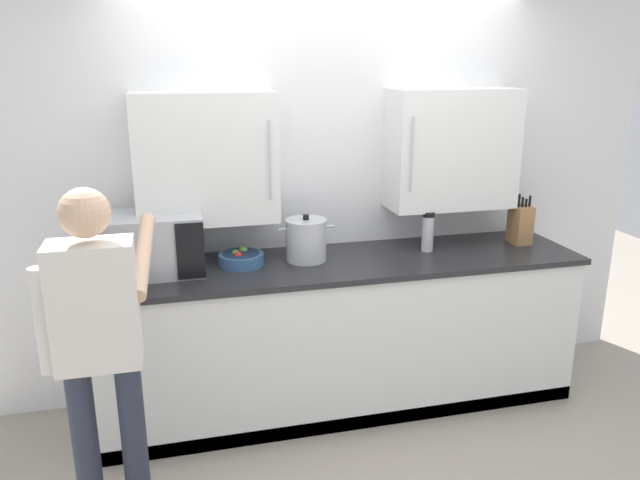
% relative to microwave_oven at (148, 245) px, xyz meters
% --- Properties ---
extents(ground_plane, '(9.10, 9.10, 0.00)m').
position_rel_microwave_oven_xyz_m(ground_plane, '(1.11, -0.64, -1.12)').
color(ground_plane, '#9E9384').
extents(back_wall_tiled, '(4.39, 0.44, 2.67)m').
position_rel_microwave_oven_xyz_m(back_wall_tiled, '(1.11, 0.31, 0.27)').
color(back_wall_tiled, white).
rests_on(back_wall_tiled, ground_plane).
extents(counter_unit, '(2.92, 0.71, 0.95)m').
position_rel_microwave_oven_xyz_m(counter_unit, '(1.11, -0.04, -0.65)').
color(counter_unit, white).
rests_on(counter_unit, ground_plane).
extents(microwave_oven, '(0.62, 0.76, 0.34)m').
position_rel_microwave_oven_xyz_m(microwave_oven, '(0.00, 0.00, 0.00)').
color(microwave_oven, '#B7BABF').
rests_on(microwave_oven, counter_unit).
extents(thermos_flask, '(0.08, 0.08, 0.25)m').
position_rel_microwave_oven_xyz_m(thermos_flask, '(1.67, 0.01, -0.04)').
color(thermos_flask, '#B7BABF').
rests_on(thermos_flask, counter_unit).
extents(fruit_bowl, '(0.26, 0.26, 0.09)m').
position_rel_microwave_oven_xyz_m(fruit_bowl, '(0.51, 0.02, -0.13)').
color(fruit_bowl, '#335684').
rests_on(fruit_bowl, counter_unit).
extents(stock_pot, '(0.34, 0.25, 0.28)m').
position_rel_microwave_oven_xyz_m(stock_pot, '(0.90, 0.02, -0.04)').
color(stock_pot, '#B7BABF').
rests_on(stock_pot, counter_unit).
extents(knife_block, '(0.11, 0.15, 0.33)m').
position_rel_microwave_oven_xyz_m(knife_block, '(2.33, 0.03, -0.04)').
color(knife_block, '#A37547').
rests_on(knife_block, counter_unit).
extents(person_figure, '(0.49, 0.68, 1.64)m').
position_rel_microwave_oven_xyz_m(person_figure, '(-0.19, -0.91, -0.14)').
color(person_figure, '#282D3D').
rests_on(person_figure, ground_plane).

